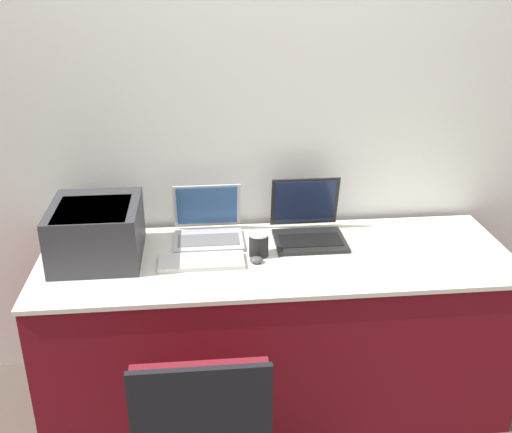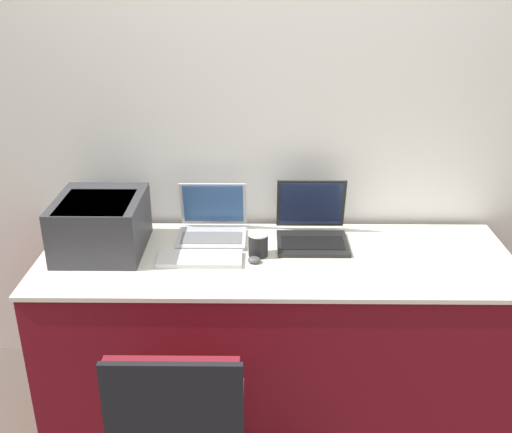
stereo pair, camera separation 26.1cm
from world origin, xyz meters
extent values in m
cube|color=silver|center=(0.00, 0.77, 1.30)|extent=(8.00, 0.05, 2.60)
cube|color=maroon|center=(0.00, 0.35, 0.38)|extent=(2.08, 0.69, 0.77)
cube|color=silver|center=(0.00, 0.35, 0.78)|extent=(2.10, 0.71, 0.02)
cube|color=#333338|center=(-0.78, 0.42, 0.91)|extent=(0.38, 0.41, 0.25)
cube|color=#51565B|center=(-0.78, 0.37, 1.01)|extent=(0.30, 0.31, 0.04)
cube|color=#B7B7BC|center=(-0.30, 0.51, 0.80)|extent=(0.32, 0.23, 0.02)
cube|color=slate|center=(-0.30, 0.50, 0.81)|extent=(0.28, 0.13, 0.00)
cube|color=#B7B7BC|center=(-0.30, 0.65, 0.91)|extent=(0.32, 0.06, 0.22)
cube|color=#2D5184|center=(-0.30, 0.65, 0.92)|extent=(0.29, 0.05, 0.20)
cube|color=black|center=(0.17, 0.46, 0.80)|extent=(0.33, 0.26, 0.02)
cube|color=black|center=(0.17, 0.45, 0.81)|extent=(0.29, 0.14, 0.00)
cube|color=black|center=(0.17, 0.62, 0.93)|extent=(0.33, 0.06, 0.25)
cube|color=#192342|center=(0.17, 0.62, 0.93)|extent=(0.29, 0.05, 0.23)
cube|color=silver|center=(-0.33, 0.31, 0.80)|extent=(0.37, 0.15, 0.02)
cylinder|color=black|center=(-0.08, 0.36, 0.84)|extent=(0.09, 0.09, 0.10)
cylinder|color=white|center=(-0.08, 0.36, 0.89)|extent=(0.09, 0.09, 0.01)
ellipsoid|color=#4C4C51|center=(-0.10, 0.29, 0.80)|extent=(0.06, 0.05, 0.03)
cube|color=maroon|center=(-0.35, -0.26, 0.42)|extent=(0.44, 0.41, 0.04)
cube|color=maroon|center=(-0.35, -0.45, 0.64)|extent=(0.44, 0.03, 0.39)
cylinder|color=silver|center=(-0.15, -0.07, 0.20)|extent=(0.02, 0.02, 0.40)
cube|color=black|center=(-0.35, -0.48, 0.62)|extent=(0.46, 0.02, 0.43)
camera|label=1|loc=(-0.33, -2.00, 2.01)|focal=42.00mm
camera|label=2|loc=(-0.07, -2.01, 2.01)|focal=42.00mm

